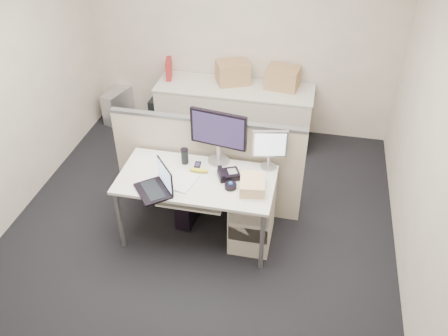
% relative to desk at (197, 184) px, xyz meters
% --- Properties ---
extents(floor, '(4.00, 4.50, 0.01)m').
position_rel_desk_xyz_m(floor, '(0.00, 0.00, -0.67)').
color(floor, black).
rests_on(floor, ground).
extents(wall_back, '(4.00, 0.02, 2.70)m').
position_rel_desk_xyz_m(wall_back, '(0.00, 2.25, 0.69)').
color(wall_back, beige).
rests_on(wall_back, ground).
extents(wall_right, '(0.02, 4.50, 2.70)m').
position_rel_desk_xyz_m(wall_right, '(2.00, 0.00, 0.69)').
color(wall_right, beige).
rests_on(wall_right, ground).
extents(desk, '(1.50, 0.75, 0.73)m').
position_rel_desk_xyz_m(desk, '(0.00, 0.00, 0.00)').
color(desk, silver).
rests_on(desk, floor).
extents(keyboard_tray, '(0.62, 0.32, 0.02)m').
position_rel_desk_xyz_m(keyboard_tray, '(0.00, -0.18, -0.04)').
color(keyboard_tray, silver).
rests_on(keyboard_tray, desk).
extents(drawer_pedestal, '(0.40, 0.55, 0.65)m').
position_rel_desk_xyz_m(drawer_pedestal, '(0.55, 0.05, -0.34)').
color(drawer_pedestal, beige).
rests_on(drawer_pedestal, floor).
extents(cubicle_partition, '(2.00, 0.06, 1.10)m').
position_rel_desk_xyz_m(cubicle_partition, '(0.00, 0.45, -0.11)').
color(cubicle_partition, '#B3A590').
rests_on(cubicle_partition, floor).
extents(back_counter, '(2.00, 0.60, 0.72)m').
position_rel_desk_xyz_m(back_counter, '(0.00, 1.93, -0.30)').
color(back_counter, beige).
rests_on(back_counter, floor).
extents(monitor_main, '(0.60, 0.31, 0.57)m').
position_rel_desk_xyz_m(monitor_main, '(0.15, 0.31, 0.35)').
color(monitor_main, black).
rests_on(monitor_main, desk).
extents(monitor_small, '(0.37, 0.23, 0.41)m').
position_rel_desk_xyz_m(monitor_small, '(0.65, 0.32, 0.27)').
color(monitor_small, '#B7B7BC').
rests_on(monitor_small, desk).
extents(laptop, '(0.43, 0.44, 0.26)m').
position_rel_desk_xyz_m(laptop, '(-0.34, -0.28, 0.20)').
color(laptop, black).
rests_on(laptop, desk).
extents(trackball, '(0.13, 0.13, 0.04)m').
position_rel_desk_xyz_m(trackball, '(0.35, -0.07, 0.09)').
color(trackball, black).
rests_on(trackball, desk).
extents(desk_phone, '(0.25, 0.23, 0.06)m').
position_rel_desk_xyz_m(desk_phone, '(0.30, 0.08, 0.10)').
color(desk_phone, black).
rests_on(desk_phone, desk).
extents(paper_stack, '(0.30, 0.35, 0.01)m').
position_rel_desk_xyz_m(paper_stack, '(-0.12, -0.08, 0.07)').
color(paper_stack, silver).
rests_on(paper_stack, desk).
extents(sticky_pad, '(0.10, 0.10, 0.01)m').
position_rel_desk_xyz_m(sticky_pad, '(-0.05, 0.00, 0.07)').
color(sticky_pad, '#FFFD52').
rests_on(sticky_pad, desk).
extents(travel_mug, '(0.09, 0.09, 0.15)m').
position_rel_desk_xyz_m(travel_mug, '(-0.17, 0.22, 0.14)').
color(travel_mug, black).
rests_on(travel_mug, desk).
extents(banana, '(0.19, 0.05, 0.04)m').
position_rel_desk_xyz_m(banana, '(0.00, 0.10, 0.09)').
color(banana, yellow).
rests_on(banana, desk).
extents(cellphone, '(0.07, 0.12, 0.01)m').
position_rel_desk_xyz_m(cellphone, '(-0.04, 0.20, 0.07)').
color(cellphone, black).
rests_on(cellphone, desk).
extents(manila_folders, '(0.26, 0.32, 0.11)m').
position_rel_desk_xyz_m(manila_folders, '(0.55, -0.05, 0.12)').
color(manila_folders, beige).
rests_on(manila_folders, desk).
extents(keyboard, '(0.50, 0.21, 0.03)m').
position_rel_desk_xyz_m(keyboard, '(0.05, -0.14, -0.02)').
color(keyboard, black).
rests_on(keyboard, keyboard_tray).
extents(pc_tower_desk, '(0.21, 0.42, 0.38)m').
position_rel_desk_xyz_m(pc_tower_desk, '(-0.15, 0.20, -0.47)').
color(pc_tower_desk, black).
rests_on(pc_tower_desk, floor).
extents(pc_tower_spare_dark, '(0.21, 0.49, 0.45)m').
position_rel_desk_xyz_m(pc_tower_spare_dark, '(-1.05, 2.03, -0.44)').
color(pc_tower_spare_dark, black).
rests_on(pc_tower_spare_dark, floor).
extents(pc_tower_spare_silver, '(0.32, 0.51, 0.44)m').
position_rel_desk_xyz_m(pc_tower_spare_silver, '(-1.70, 2.03, -0.44)').
color(pc_tower_spare_silver, '#B7B7BC').
rests_on(pc_tower_spare_silver, floor).
extents(cardboard_box_left, '(0.49, 0.44, 0.30)m').
position_rel_desk_xyz_m(cardboard_box_left, '(-0.05, 2.05, 0.21)').
color(cardboard_box_left, tan).
rests_on(cardboard_box_left, back_counter).
extents(cardboard_box_right, '(0.44, 0.36, 0.29)m').
position_rel_desk_xyz_m(cardboard_box_right, '(0.59, 2.05, 0.20)').
color(cardboard_box_right, tan).
rests_on(cardboard_box_right, back_counter).
extents(red_binder, '(0.13, 0.29, 0.26)m').
position_rel_desk_xyz_m(red_binder, '(-0.90, 2.03, 0.19)').
color(red_binder, maroon).
rests_on(red_binder, back_counter).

